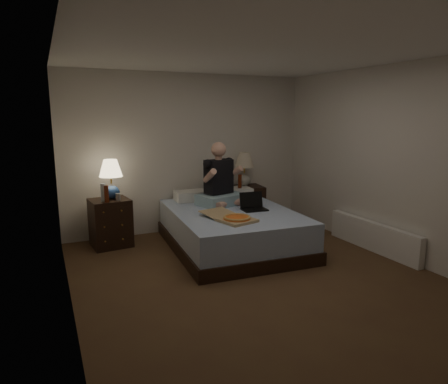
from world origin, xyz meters
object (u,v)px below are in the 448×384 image
water_bottle (103,192)px  beer_bottle_right (240,181)px  nightstand_right (246,206)px  lamp_left (111,179)px  bed (232,229)px  radiator (373,236)px  lamp_right (244,169)px  soda_can (118,197)px  nightstand_left (111,223)px  beer_bottle_left (107,194)px  person (221,174)px  laptop (254,202)px  pizza_box (237,218)px

water_bottle → beer_bottle_right: water_bottle is taller
nightstand_right → lamp_left: lamp_left is taller
bed → radiator: (1.72, -0.94, -0.07)m
lamp_left → beer_bottle_right: lamp_left is taller
lamp_right → water_bottle: size_ratio=2.24×
soda_can → beer_bottle_right: bearing=4.2°
nightstand_left → beer_bottle_left: bearing=-114.1°
person → radiator: person is taller
laptop → radiator: laptop is taller
nightstand_right → pizza_box: (-0.91, -1.48, 0.24)m
nightstand_right → pizza_box: 1.76m
lamp_right → beer_bottle_right: 0.30m
nightstand_left → soda_can: size_ratio=6.83×
beer_bottle_left → pizza_box: bearing=-39.4°
bed → nightstand_left: nightstand_left is taller
lamp_left → lamp_right: size_ratio=1.00×
nightstand_left → nightstand_right: (2.26, 0.15, -0.00)m
nightstand_left → person: 1.73m
beer_bottle_right → radiator: bearing=-55.1°
water_bottle → beer_bottle_left: bearing=-68.5°
lamp_right → laptop: bearing=-110.2°
nightstand_left → beer_bottle_left: (-0.06, -0.18, 0.46)m
bed → water_bottle: 1.85m
water_bottle → beer_bottle_right: size_ratio=1.09×
water_bottle → pizza_box: 1.91m
radiator → nightstand_right: bearing=118.5°
lamp_left → pizza_box: 1.92m
lamp_right → person: person is taller
lamp_left → laptop: size_ratio=1.65×
lamp_right → beer_bottle_right: (-0.17, -0.18, -0.17)m
lamp_right → beer_bottle_right: lamp_right is taller
beer_bottle_left → beer_bottle_right: size_ratio=1.00×
nightstand_right → lamp_right: (-0.02, 0.04, 0.62)m
water_bottle → bed: bearing=-22.2°
beer_bottle_left → person: (1.62, -0.20, 0.20)m
lamp_left → water_bottle: lamp_left is taller
lamp_left → radiator: 3.74m
bed → lamp_left: 1.84m
soda_can → radiator: 3.58m
nightstand_right → laptop: 1.17m
bed → nightstand_left: size_ratio=3.14×
lamp_left → soda_can: size_ratio=5.60×
water_bottle → nightstand_right: bearing=6.0°
lamp_left → laptop: bearing=-26.9°
radiator → person: bearing=142.0°
nightstand_left → soda_can: (0.10, -0.13, 0.39)m
lamp_right → pizza_box: (-0.89, -1.52, -0.38)m
nightstand_right → pizza_box: bearing=-114.5°
soda_can → beer_bottle_left: bearing=-164.7°
beer_bottle_right → lamp_right: bearing=45.8°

